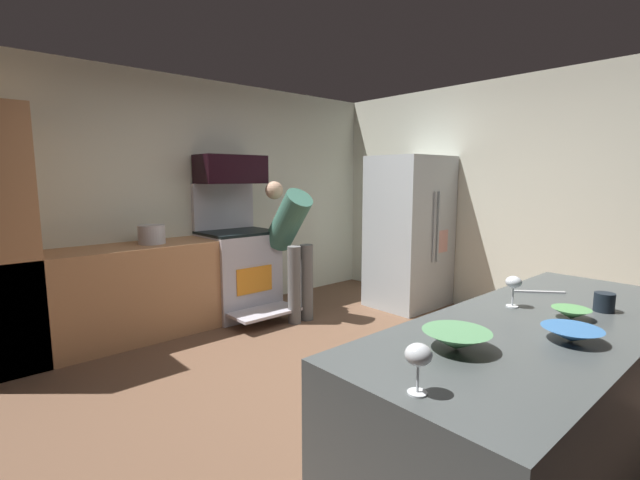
{
  "coord_description": "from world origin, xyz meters",
  "views": [
    {
      "loc": [
        -2.23,
        -2.25,
        1.54
      ],
      "look_at": [
        0.05,
        0.3,
        1.05
      ],
      "focal_mm": 24.61,
      "sensor_mm": 36.0,
      "label": 1
    }
  ],
  "objects_px": {
    "microwave": "(231,169)",
    "person_cook": "(291,238)",
    "wine_glass_mid": "(514,284)",
    "stock_pot": "(152,234)",
    "mixing_bowl_small": "(456,340)",
    "wine_glass_near": "(418,357)",
    "mixing_bowl_prep": "(572,335)",
    "oven_range": "(238,270)",
    "refrigerator": "(409,232)",
    "mixing_bowl_large": "(571,314)",
    "mug_coffee": "(604,302)"
  },
  "relations": [
    {
      "from": "microwave",
      "to": "person_cook",
      "type": "relative_size",
      "value": 0.49
    },
    {
      "from": "wine_glass_mid",
      "to": "stock_pot",
      "type": "height_order",
      "value": "stock_pot"
    },
    {
      "from": "mixing_bowl_small",
      "to": "wine_glass_near",
      "type": "relative_size",
      "value": 1.64
    },
    {
      "from": "person_cook",
      "to": "wine_glass_mid",
      "type": "height_order",
      "value": "person_cook"
    },
    {
      "from": "mixing_bowl_prep",
      "to": "wine_glass_near",
      "type": "distance_m",
      "value": 0.82
    },
    {
      "from": "oven_range",
      "to": "person_cook",
      "type": "distance_m",
      "value": 0.74
    },
    {
      "from": "microwave",
      "to": "mixing_bowl_prep",
      "type": "xyz_separation_m",
      "value": [
        -0.69,
        -3.74,
        -0.7
      ]
    },
    {
      "from": "refrigerator",
      "to": "mixing_bowl_large",
      "type": "height_order",
      "value": "refrigerator"
    },
    {
      "from": "stock_pot",
      "to": "mixing_bowl_large",
      "type": "bearing_deg",
      "value": -81.18
    },
    {
      "from": "mixing_bowl_small",
      "to": "person_cook",
      "type": "bearing_deg",
      "value": 63.02
    },
    {
      "from": "oven_range",
      "to": "microwave",
      "type": "height_order",
      "value": "microwave"
    },
    {
      "from": "person_cook",
      "to": "wine_glass_near",
      "type": "distance_m",
      "value": 3.5
    },
    {
      "from": "mixing_bowl_small",
      "to": "mug_coffee",
      "type": "height_order",
      "value": "mug_coffee"
    },
    {
      "from": "mixing_bowl_small",
      "to": "mug_coffee",
      "type": "xyz_separation_m",
      "value": [
        0.95,
        -0.22,
        0.01
      ]
    },
    {
      "from": "refrigerator",
      "to": "person_cook",
      "type": "height_order",
      "value": "refrigerator"
    },
    {
      "from": "microwave",
      "to": "mixing_bowl_large",
      "type": "bearing_deg",
      "value": -96.16
    },
    {
      "from": "mixing_bowl_small",
      "to": "mixing_bowl_prep",
      "type": "height_order",
      "value": "mixing_bowl_small"
    },
    {
      "from": "mixing_bowl_prep",
      "to": "mug_coffee",
      "type": "relative_size",
      "value": 2.48
    },
    {
      "from": "mixing_bowl_large",
      "to": "microwave",
      "type": "bearing_deg",
      "value": 83.84
    },
    {
      "from": "microwave",
      "to": "mixing_bowl_large",
      "type": "xyz_separation_m",
      "value": [
        -0.39,
        -3.64,
        -0.7
      ]
    },
    {
      "from": "wine_glass_near",
      "to": "stock_pot",
      "type": "relative_size",
      "value": 0.62
    },
    {
      "from": "oven_range",
      "to": "wine_glass_mid",
      "type": "distance_m",
      "value": 3.34
    },
    {
      "from": "refrigerator",
      "to": "wine_glass_mid",
      "type": "xyz_separation_m",
      "value": [
        -2.13,
        -2.22,
        0.13
      ]
    },
    {
      "from": "oven_range",
      "to": "mixing_bowl_large",
      "type": "relative_size",
      "value": 8.83
    },
    {
      "from": "oven_range",
      "to": "microwave",
      "type": "distance_m",
      "value": 1.13
    },
    {
      "from": "wine_glass_near",
      "to": "stock_pot",
      "type": "distance_m",
      "value": 3.55
    },
    {
      "from": "stock_pot",
      "to": "mixing_bowl_small",
      "type": "bearing_deg",
      "value": -92.7
    },
    {
      "from": "mixing_bowl_prep",
      "to": "refrigerator",
      "type": "bearing_deg",
      "value": 46.94
    },
    {
      "from": "oven_range",
      "to": "wine_glass_near",
      "type": "height_order",
      "value": "oven_range"
    },
    {
      "from": "refrigerator",
      "to": "mug_coffee",
      "type": "distance_m",
      "value": 3.17
    },
    {
      "from": "oven_range",
      "to": "person_cook",
      "type": "height_order",
      "value": "person_cook"
    },
    {
      "from": "refrigerator",
      "to": "mixing_bowl_prep",
      "type": "relative_size",
      "value": 7.91
    },
    {
      "from": "person_cook",
      "to": "mixing_bowl_small",
      "type": "distance_m",
      "value": 3.22
    },
    {
      "from": "mixing_bowl_large",
      "to": "mug_coffee",
      "type": "bearing_deg",
      "value": -14.9
    },
    {
      "from": "person_cook",
      "to": "mixing_bowl_large",
      "type": "bearing_deg",
      "value": -103.88
    },
    {
      "from": "refrigerator",
      "to": "person_cook",
      "type": "xyz_separation_m",
      "value": [
        -1.37,
        0.53,
        -0.0
      ]
    },
    {
      "from": "microwave",
      "to": "mixing_bowl_small",
      "type": "height_order",
      "value": "microwave"
    },
    {
      "from": "mug_coffee",
      "to": "stock_pot",
      "type": "xyz_separation_m",
      "value": [
        -0.79,
        3.62,
        0.05
      ]
    },
    {
      "from": "wine_glass_mid",
      "to": "microwave",
      "type": "bearing_deg",
      "value": 83.12
    },
    {
      "from": "refrigerator",
      "to": "mixing_bowl_prep",
      "type": "bearing_deg",
      "value": -133.06
    },
    {
      "from": "wine_glass_near",
      "to": "wine_glass_mid",
      "type": "height_order",
      "value": "same"
    },
    {
      "from": "microwave",
      "to": "stock_pot",
      "type": "height_order",
      "value": "microwave"
    },
    {
      "from": "person_cook",
      "to": "stock_pot",
      "type": "height_order",
      "value": "person_cook"
    },
    {
      "from": "wine_glass_mid",
      "to": "wine_glass_near",
      "type": "bearing_deg",
      "value": -168.88
    },
    {
      "from": "refrigerator",
      "to": "wine_glass_mid",
      "type": "bearing_deg",
      "value": -133.82
    },
    {
      "from": "mixing_bowl_prep",
      "to": "stock_pot",
      "type": "xyz_separation_m",
      "value": [
        -0.25,
        3.66,
        0.06
      ]
    },
    {
      "from": "person_cook",
      "to": "wine_glass_mid",
      "type": "distance_m",
      "value": 2.87
    },
    {
      "from": "microwave",
      "to": "wine_glass_near",
      "type": "xyz_separation_m",
      "value": [
        -1.5,
        -3.59,
        -0.61
      ]
    },
    {
      "from": "mixing_bowl_large",
      "to": "wine_glass_near",
      "type": "xyz_separation_m",
      "value": [
        -1.1,
        0.05,
        0.09
      ]
    },
    {
      "from": "microwave",
      "to": "stock_pot",
      "type": "bearing_deg",
      "value": -175.16
    }
  ]
}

